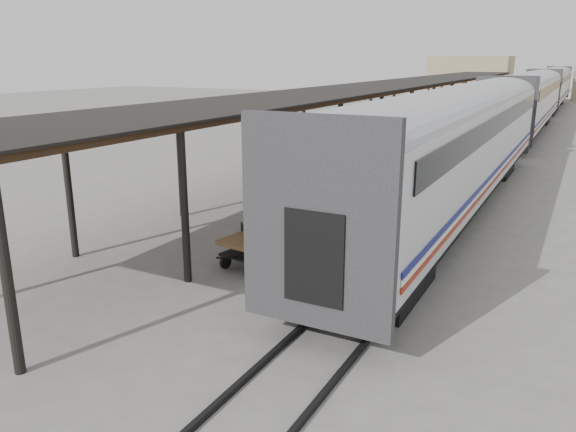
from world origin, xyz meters
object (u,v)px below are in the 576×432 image
(baggage_cart, at_px, (261,241))
(luggage_tug, at_px, (387,163))
(porter, at_px, (257,207))
(pedestrian, at_px, (372,152))

(baggage_cart, relative_size, luggage_tug, 1.70)
(porter, distance_m, pedestrian, 15.56)
(baggage_cart, xyz_separation_m, pedestrian, (-2.02, 14.72, 0.29))
(luggage_tug, height_order, pedestrian, pedestrian)
(porter, bearing_deg, luggage_tug, -4.20)
(luggage_tug, distance_m, porter, 14.77)
(luggage_tug, bearing_deg, porter, -72.30)
(luggage_tug, height_order, porter, porter)
(baggage_cart, bearing_deg, luggage_tug, 103.26)
(luggage_tug, bearing_deg, pedestrian, 159.59)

